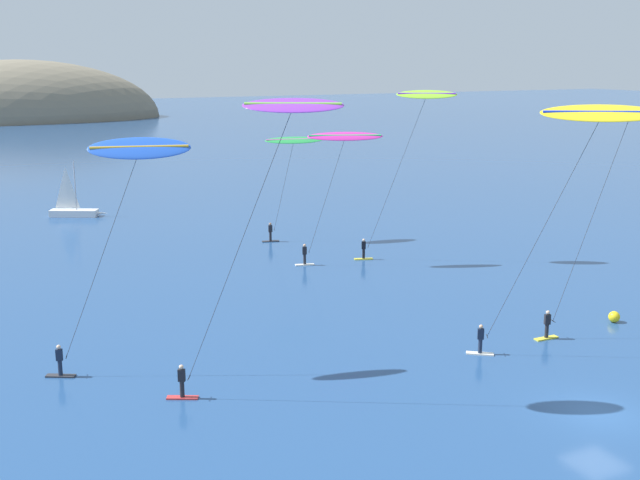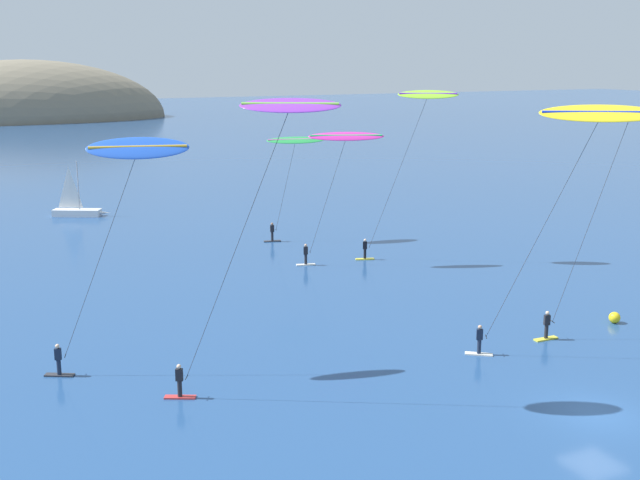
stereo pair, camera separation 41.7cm
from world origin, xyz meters
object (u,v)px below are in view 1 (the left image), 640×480
Objects in this scene: kitesurfer_green at (292,148)px; kitesurfer_yellow at (595,128)px; kitesurfer_purple at (283,130)px; kitesurfer_red at (622,135)px; kitesurfer_magenta at (341,147)px; sailboat_near at (77,210)px; kitesurfer_blue at (133,166)px; kitesurfer_lime at (420,111)px; marker_buoy at (614,317)px.

kitesurfer_yellow reaches higher than kitesurfer_green.
kitesurfer_red is at bearing 0.36° from kitesurfer_purple.
kitesurfer_purple is (-14.42, -21.55, 3.55)m from kitesurfer_magenta.
kitesurfer_red is (6.11, -30.92, 3.42)m from kitesurfer_green.
kitesurfer_purple is at bearing -179.64° from kitesurfer_red.
sailboat_near is 34.21m from kitesurfer_magenta.
kitesurfer_yellow is 1.12× the size of kitesurfer_blue.
kitesurfer_yellow is (-3.90, -21.88, 0.50)m from kitesurfer_lime.
sailboat_near reaches higher than marker_buoy.
kitesurfer_red is 11.63m from marker_buoy.
kitesurfer_red reaches higher than kitesurfer_green.
kitesurfer_lime is 22.23m from kitesurfer_yellow.
kitesurfer_yellow is (17.13, -52.96, 11.75)m from sailboat_near.
kitesurfer_green is 0.68× the size of kitesurfer_lime.
kitesurfer_yellow is at bearing -72.08° from sailboat_near.
sailboat_near is 0.62× the size of kitesurfer_green.
kitesurfer_red is at bearing 25.81° from kitesurfer_yellow.
kitesurfer_lime is 0.99× the size of kitesurfer_yellow.
kitesurfer_magenta is at bearing -63.09° from sailboat_near.
kitesurfer_green is at bearing 64.80° from kitesurfer_purple.
kitesurfer_yellow is at bearing -21.70° from kitesurfer_blue.
marker_buoy is (2.34, -18.49, -11.54)m from kitesurfer_lime.
sailboat_near is at bearing 124.08° from kitesurfer_lime.
kitesurfer_yellow is at bearing -154.19° from kitesurfer_red.
kitesurfer_red is 0.98× the size of kitesurfer_yellow.
kitesurfer_magenta is 24.55m from kitesurfer_blue.
kitesurfer_magenta is 26.17m from kitesurfer_purple.
kitesurfer_magenta is 6.77m from kitesurfer_lime.
kitesurfer_yellow is (2.14, -23.43, 3.16)m from kitesurfer_magenta.
kitesurfer_lime is at bearing -62.12° from kitesurfer_green.
sailboat_near is 8.14× the size of marker_buoy.
kitesurfer_lime reaches higher than sailboat_near.
kitesurfer_yellow reaches higher than kitesurfer_magenta.
sailboat_near is 39.17m from kitesurfer_lime.
kitesurfer_green is 9.56m from kitesurfer_magenta.
kitesurfer_red is 19.01× the size of marker_buoy.
kitesurfer_purple is at bearing -52.88° from kitesurfer_blue.
kitesurfer_lime is at bearing 90.77° from kitesurfer_red.
sailboat_near is 54.80m from marker_buoy.
kitesurfer_yellow is at bearing -6.48° from kitesurfer_purple.
kitesurfer_magenta is 23.74m from kitesurfer_yellow.
marker_buoy is (8.19, -29.54, -7.93)m from kitesurfer_green.
kitesurfer_red is at bearing -89.23° from kitesurfer_lime.
kitesurfer_green is at bearing 93.39° from kitesurfer_yellow.
sailboat_near is 56.32m from kitesurfer_red.
kitesurfer_lime is 19.34× the size of marker_buoy.
kitesurfer_green is at bearing 101.18° from kitesurfer_red.
kitesurfer_blue reaches higher than marker_buoy.
kitesurfer_lime reaches higher than kitesurfer_red.
kitesurfer_blue reaches higher than kitesurfer_green.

